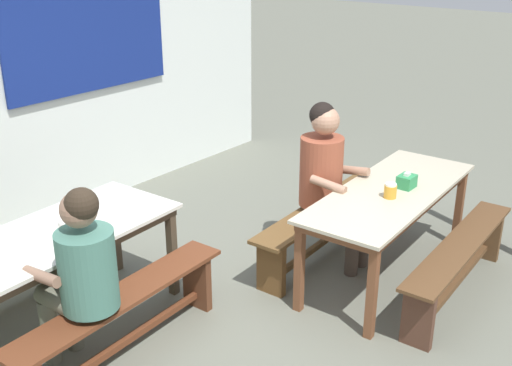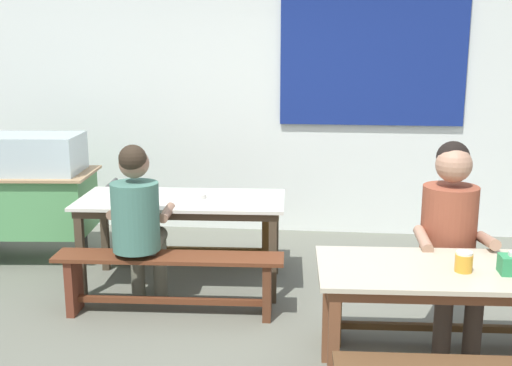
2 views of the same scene
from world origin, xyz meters
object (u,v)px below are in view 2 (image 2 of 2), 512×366
dining_table_near (486,281)px  bench_far_front (169,274)px  bench_near_back (455,299)px  soup_bowl (196,196)px  condiment_jar (464,262)px  bench_far_back (194,230)px  person_left_back_turned (138,216)px  person_right_near_table (451,233)px  food_cart (18,188)px  dining_table_far (182,207)px

dining_table_near → bench_far_front: dining_table_near is taller
dining_table_near → bench_near_back: 0.68m
dining_table_near → bench_far_front: 2.21m
bench_near_back → soup_bowl: size_ratio=11.38×
condiment_jar → bench_far_back: bearing=133.2°
person_left_back_turned → condiment_jar: size_ratio=11.18×
dining_table_near → bench_near_back: dining_table_near is taller
bench_far_front → person_left_back_turned: size_ratio=1.33×
bench_near_back → condiment_jar: size_ratio=15.90×
bench_far_back → condiment_jar: bearing=-46.8°
person_left_back_turned → person_right_near_table: 2.18m
bench_far_back → soup_bowl: size_ratio=9.87×
bench_near_back → soup_bowl: soup_bowl is taller
food_cart → person_left_back_turned: person_left_back_turned is taller
dining_table_far → soup_bowl: (0.12, 0.02, 0.09)m
bench_near_back → condiment_jar: condiment_jar is taller
bench_far_back → bench_far_front: (0.06, -1.17, 0.02)m
dining_table_near → person_right_near_table: 0.54m
dining_table_near → soup_bowl: (-1.93, 1.43, 0.09)m
person_left_back_turned → bench_far_back: bearing=81.0°
dining_table_near → person_right_near_table: (-0.10, 0.52, 0.11)m
dining_table_far → food_cart: bearing=163.6°
bench_far_front → soup_bowl: 0.76m
bench_near_back → person_right_near_table: size_ratio=1.33×
bench_far_front → bench_near_back: same height
dining_table_far → bench_near_back: dining_table_far is taller
dining_table_near → condiment_jar: (-0.14, -0.06, 0.13)m
bench_far_front → food_cart: size_ratio=0.98×
food_cart → condiment_jar: (3.54, -1.96, 0.12)m
person_left_back_turned → condiment_jar: 2.31m
bench_far_back → person_left_back_turned: bearing=-99.0°
person_left_back_turned → bench_near_back: bearing=-7.5°
condiment_jar → food_cart: bearing=151.1°
dining_table_near → soup_bowl: size_ratio=11.95×
condiment_jar → person_right_near_table: bearing=85.7°
person_right_near_table → soup_bowl: bearing=153.6°
bench_near_back → person_right_near_table: person_right_near_table is taller
bench_far_front → dining_table_far: bearing=92.8°
bench_far_back → bench_near_back: bearing=-34.6°
food_cart → soup_bowl: (1.76, -0.46, 0.08)m
dining_table_far → person_left_back_turned: (-0.21, -0.53, 0.06)m
dining_table_far → bench_far_front: size_ratio=1.00×
bench_far_front → soup_bowl: soup_bowl is taller
bench_near_back → bench_far_front: bearing=173.1°
bench_far_back → bench_near_back: (2.05, -1.41, 0.02)m
food_cart → person_right_near_table: bearing=-20.9°
dining_table_far → person_right_near_table: person_right_near_table is taller
bench_far_front → food_cart: bearing=147.4°
condiment_jar → dining_table_far: bearing=142.3°
bench_far_front → person_left_back_turned: person_left_back_turned is taller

